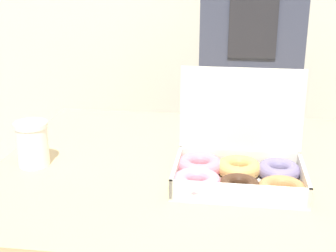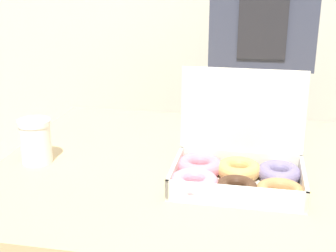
% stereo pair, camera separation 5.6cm
% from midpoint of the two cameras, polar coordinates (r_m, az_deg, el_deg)
% --- Properties ---
extents(donut_box, '(0.33, 0.24, 0.25)m').
position_cam_midpoint_polar(donut_box, '(1.08, 9.67, -5.32)').
color(donut_box, silver).
rests_on(donut_box, table).
extents(coffee_cup, '(0.08, 0.08, 0.11)m').
position_cam_midpoint_polar(coffee_cup, '(1.21, -14.58, -1.80)').
color(coffee_cup, white).
rests_on(coffee_cup, table).
extents(person_customer, '(0.36, 0.23, 1.63)m').
position_cam_midpoint_polar(person_customer, '(1.70, 12.32, 10.36)').
color(person_customer, '#4C4742').
rests_on(person_customer, ground_plane).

